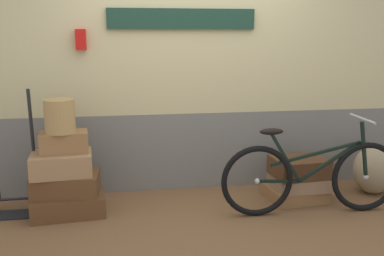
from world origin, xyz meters
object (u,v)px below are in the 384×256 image
object	(u,v)px
suitcase_6	(299,167)
wicker_basket	(60,116)
suitcase_3	(64,142)
suitcase_1	(66,184)
bicycle	(312,177)
suitcase_4	(294,192)
luggage_trolley	(16,183)
suitcase_0	(69,204)
suitcase_5	(299,181)
burlap_sack	(375,169)
suitcase_2	(62,164)

from	to	relation	value
suitcase_6	wicker_basket	world-z (taller)	wicker_basket
suitcase_3	suitcase_1	bearing A→B (deg)	-94.17
suitcase_1	bicycle	distance (m)	2.29
suitcase_1	suitcase_4	bearing A→B (deg)	3.35
suitcase_3	luggage_trolley	bearing A→B (deg)	165.21
suitcase_3	wicker_basket	xyz separation A→B (m)	(-0.02, -0.03, 0.25)
suitcase_0	suitcase_4	world-z (taller)	suitcase_0
luggage_trolley	bicycle	world-z (taller)	luggage_trolley
suitcase_0	bicycle	bearing A→B (deg)	-14.48
suitcase_0	wicker_basket	distance (m)	0.84
suitcase_6	bicycle	distance (m)	0.34
suitcase_1	suitcase_3	size ratio (longest dim) A/B	1.39
suitcase_3	bicycle	bearing A→B (deg)	-15.67
suitcase_1	luggage_trolley	bearing A→B (deg)	170.76
suitcase_1	suitcase_5	distance (m)	2.30
wicker_basket	burlap_sack	bearing A→B (deg)	0.75
wicker_basket	bicycle	bearing A→B (deg)	-9.00
suitcase_1	suitcase_4	distance (m)	2.27
suitcase_0	suitcase_6	xyz separation A→B (m)	(2.26, -0.00, 0.25)
suitcase_5	bicycle	size ratio (longest dim) A/B	0.31
wicker_basket	burlap_sack	distance (m)	3.24
suitcase_1	suitcase_4	xyz separation A→B (m)	(2.25, 0.02, -0.22)
suitcase_2	suitcase_6	size ratio (longest dim) A/B	1.05
suitcase_2	bicycle	xyz separation A→B (m)	(2.29, -0.36, -0.13)
suitcase_4	suitcase_5	size ratio (longest dim) A/B	1.01
suitcase_1	bicycle	size ratio (longest dim) A/B	0.34
suitcase_1	suitcase_2	xyz separation A→B (m)	(-0.03, 0.00, 0.20)
luggage_trolley	bicycle	bearing A→B (deg)	-9.62
suitcase_3	burlap_sack	size ratio (longest dim) A/B	0.81
suitcase_2	suitcase_4	bearing A→B (deg)	-3.97
suitcase_5	burlap_sack	size ratio (longest dim) A/B	1.02
burlap_sack	suitcase_0	bearing A→B (deg)	-178.95
suitcase_5	luggage_trolley	world-z (taller)	luggage_trolley
suitcase_1	suitcase_4	size ratio (longest dim) A/B	1.09
suitcase_4	luggage_trolley	size ratio (longest dim) A/B	0.47
suitcase_1	wicker_basket	world-z (taller)	wicker_basket
suitcase_6	luggage_trolley	xyz separation A→B (m)	(-2.75, 0.12, -0.06)
wicker_basket	burlap_sack	xyz separation A→B (m)	(3.17, 0.04, -0.67)
suitcase_0	burlap_sack	distance (m)	3.14
suitcase_4	suitcase_5	bearing A→B (deg)	-34.43
wicker_basket	luggage_trolley	xyz separation A→B (m)	(-0.45, 0.10, -0.65)
suitcase_4	suitcase_6	world-z (taller)	suitcase_6
suitcase_4	suitcase_5	world-z (taller)	suitcase_5
suitcase_0	suitcase_6	size ratio (longest dim) A/B	1.27
luggage_trolley	wicker_basket	bearing A→B (deg)	-12.72
suitcase_4	luggage_trolley	xyz separation A→B (m)	(-2.73, 0.08, 0.22)
suitcase_0	suitcase_2	size ratio (longest dim) A/B	1.21
suitcase_3	suitcase_4	world-z (taller)	suitcase_3
suitcase_2	suitcase_6	distance (m)	2.31
suitcase_5	burlap_sack	bearing A→B (deg)	3.72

